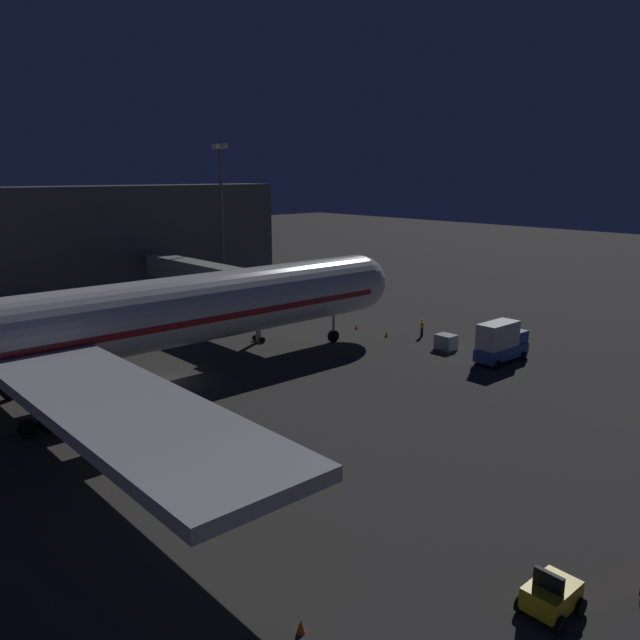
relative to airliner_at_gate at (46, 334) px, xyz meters
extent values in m
plane|color=#383533|center=(0.00, -8.92, -5.57)|extent=(320.00, 320.00, 0.00)
cylinder|color=silver|center=(0.00, -1.70, 0.14)|extent=(5.69, 59.28, 5.69)
sphere|color=silver|center=(0.00, -31.34, 0.14)|extent=(5.58, 5.58, 5.58)
cube|color=maroon|center=(0.00, -1.70, -0.29)|extent=(5.75, 56.91, 0.50)
cube|color=black|center=(0.00, -29.63, 1.13)|extent=(3.13, 1.40, 0.90)
cube|color=#B7BABF|center=(0.00, 1.39, -0.86)|extent=(56.14, 7.08, 0.70)
cylinder|color=#B7BABF|center=(-9.18, 0.39, -2.77)|extent=(2.83, 4.51, 2.83)
cylinder|color=black|center=(-9.18, -1.86, -2.77)|extent=(2.40, 0.15, 2.40)
cylinder|color=#B7BABF|center=(9.18, 0.39, -2.77)|extent=(2.83, 4.51, 2.83)
cylinder|color=black|center=(9.18, -1.86, -2.77)|extent=(2.40, 0.15, 2.40)
cylinder|color=#B7BABF|center=(0.00, -27.84, -3.24)|extent=(0.28, 0.28, 2.26)
cylinder|color=black|center=(0.00, -27.84, -4.97)|extent=(0.45, 1.20, 1.20)
cylinder|color=#B7BABF|center=(-4.20, 2.39, -3.24)|extent=(0.28, 0.28, 2.26)
cylinder|color=black|center=(-4.20, 1.74, -4.97)|extent=(0.45, 1.20, 1.20)
cylinder|color=black|center=(-4.20, 3.04, -4.97)|extent=(0.45, 1.20, 1.20)
cylinder|color=black|center=(4.20, 1.74, -4.97)|extent=(0.45, 1.20, 1.20)
cube|color=#9E9E99|center=(15.08, -22.26, 0.14)|extent=(21.97, 2.60, 2.50)
cube|color=#9E9E99|center=(4.10, -22.26, 0.14)|extent=(3.20, 3.40, 3.00)
cube|color=black|center=(2.70, -22.26, 0.14)|extent=(0.70, 3.20, 2.70)
cylinder|color=#B7BABF|center=(5.10, -22.26, -3.34)|extent=(0.56, 0.56, 4.46)
cylinder|color=black|center=(4.50, -22.26, -5.27)|extent=(0.25, 0.60, 0.60)
cylinder|color=black|center=(5.70, -22.26, -5.27)|extent=(0.25, 0.60, 0.60)
cylinder|color=#59595E|center=(25.50, -31.67, 4.29)|extent=(0.40, 0.40, 19.72)
cube|color=#F9EFC6|center=(24.60, -31.67, 14.40)|extent=(1.10, 0.50, 0.60)
cube|color=#F9EFC6|center=(26.40, -31.67, 14.40)|extent=(1.10, 0.50, 0.60)
cube|color=yellow|center=(-35.21, -6.51, -4.77)|extent=(1.50, 2.21, 0.90)
cube|color=black|center=(-35.21, -6.18, -3.97)|extent=(1.20, 0.20, 0.70)
cylinder|color=black|center=(-36.02, -7.29, -5.22)|extent=(0.24, 0.70, 0.70)
cylinder|color=black|center=(-34.40, -7.29, -5.22)|extent=(0.24, 0.70, 0.70)
cylinder|color=black|center=(-36.02, -5.74, -5.22)|extent=(0.24, 0.70, 0.70)
cylinder|color=black|center=(-34.40, -5.74, -5.22)|extent=(0.24, 0.70, 0.70)
cube|color=#234C9E|center=(-15.07, -34.60, -4.67)|extent=(2.00, 5.96, 1.10)
cube|color=silver|center=(-15.07, -33.86, -2.98)|extent=(1.90, 4.17, 2.28)
cube|color=#234C9E|center=(-15.07, -36.78, -3.57)|extent=(1.80, 1.60, 1.10)
cylinder|color=black|center=(-16.13, -36.69, -5.22)|extent=(0.24, 0.70, 0.70)
cylinder|color=black|center=(-14.01, -36.69, -5.22)|extent=(0.24, 0.70, 0.70)
cylinder|color=black|center=(-16.13, -32.51, -5.22)|extent=(0.24, 0.70, 0.70)
cylinder|color=black|center=(-14.01, -32.51, -5.22)|extent=(0.24, 0.70, 0.70)
cube|color=#B7BABF|center=(-9.27, -34.10, -4.84)|extent=(1.82, 1.51, 1.46)
cylinder|color=black|center=(-4.59, -36.19, -5.10)|extent=(0.28, 0.28, 0.95)
cylinder|color=yellow|center=(-4.59, -36.19, -4.33)|extent=(0.40, 0.40, 0.60)
sphere|color=tan|center=(-4.59, -36.19, -3.91)|extent=(0.24, 0.24, 0.24)
sphere|color=white|center=(-4.59, -36.19, -3.86)|extent=(0.23, 0.23, 0.23)
cone|color=orange|center=(-2.20, -33.34, -5.30)|extent=(0.36, 0.36, 0.55)
cone|color=orange|center=(2.20, -33.34, -5.30)|extent=(0.36, 0.36, 0.55)
cone|color=orange|center=(-29.57, 1.39, -5.30)|extent=(0.36, 0.36, 0.55)
camera|label=1|loc=(-45.15, 14.39, 11.14)|focal=35.52mm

